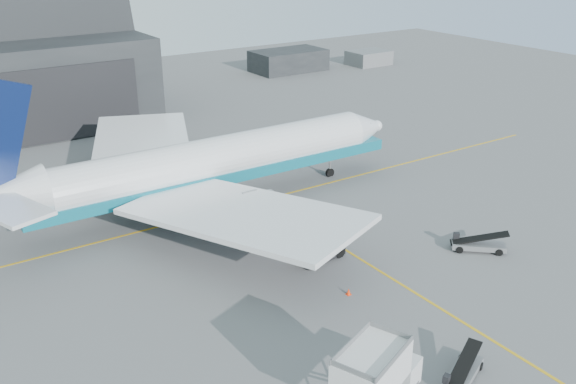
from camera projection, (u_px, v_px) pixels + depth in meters
ground at (398, 282)px, 50.29m from camera, size 200.00×200.00×0.00m
taxi_lines at (305, 225)px, 60.01m from camera, size 80.00×42.12×0.02m
distant_bldg_a at (288, 71)px, 125.16m from camera, size 14.00×8.00×4.00m
distant_bldg_b at (368, 65)px, 130.85m from camera, size 8.00×6.00×2.80m
airliner at (202, 165)px, 62.10m from camera, size 45.97×44.58×16.13m
catering_truck at (375, 382)px, 35.55m from camera, size 7.39×4.95×4.77m
pushback_tug at (319, 250)px, 53.82m from camera, size 4.59×3.03×2.00m
belt_loader_a at (463, 372)px, 39.31m from camera, size 4.28×2.85×1.63m
belt_loader_b at (478, 244)px, 55.12m from camera, size 4.38×4.15×1.83m
traffic_cone at (349, 292)px, 48.54m from camera, size 0.35×0.35×0.51m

